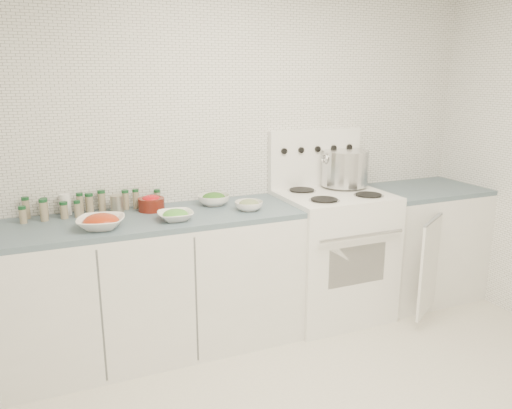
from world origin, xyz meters
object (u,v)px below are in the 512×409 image
object	(u,v)px
bowl_snowpea	(175,215)
bowl_tomato	(101,222)
stock_pot	(345,167)
stove	(331,250)

from	to	relation	value
bowl_snowpea	bowl_tomato	bearing A→B (deg)	179.89
stock_pot	bowl_snowpea	size ratio (longest dim) A/B	1.65
stove	bowl_tomato	world-z (taller)	stove
stove	stock_pot	world-z (taller)	stove
bowl_tomato	bowl_snowpea	world-z (taller)	bowl_tomato
stove	stock_pot	xyz separation A→B (m)	(0.18, 0.15, 0.59)
stock_pot	bowl_snowpea	distance (m)	1.41
bowl_tomato	stock_pot	bearing A→B (deg)	8.71
bowl_tomato	bowl_snowpea	size ratio (longest dim) A/B	1.47
stove	bowl_snowpea	xyz separation A→B (m)	(-1.19, -0.13, 0.43)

